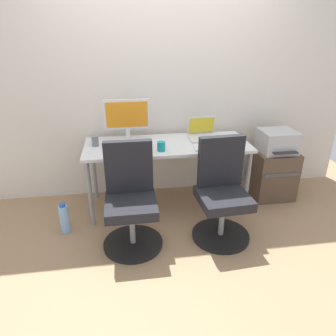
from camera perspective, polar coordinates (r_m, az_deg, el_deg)
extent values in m
plane|color=#9E7A56|center=(3.50, -0.12, -6.70)|extent=(5.28, 5.28, 0.00)
cube|color=silver|center=(3.44, -1.16, 15.91)|extent=(4.40, 0.04, 2.60)
cube|color=silver|center=(3.19, -0.13, 4.26)|extent=(1.69, 0.65, 0.03)
cylinder|color=gray|center=(3.08, -14.25, -4.71)|extent=(0.04, 0.04, 0.69)
cylinder|color=gray|center=(3.29, 14.46, -2.73)|extent=(0.04, 0.04, 0.69)
cylinder|color=gray|center=(3.57, -13.54, -0.44)|extent=(0.04, 0.04, 0.69)
cylinder|color=gray|center=(3.76, 11.35, 1.04)|extent=(0.04, 0.04, 0.69)
cylinder|color=black|center=(2.91, -6.46, -13.67)|extent=(0.54, 0.54, 0.03)
cylinder|color=gray|center=(2.80, -6.64, -10.68)|extent=(0.05, 0.05, 0.34)
cube|color=black|center=(2.69, -6.86, -6.92)|extent=(0.44, 0.44, 0.09)
cube|color=black|center=(2.72, -7.29, 0.24)|extent=(0.42, 0.07, 0.48)
cylinder|color=black|center=(3.03, 9.68, -12.16)|extent=(0.54, 0.54, 0.03)
cylinder|color=gray|center=(2.93, 9.93, -9.24)|extent=(0.05, 0.05, 0.34)
cube|color=black|center=(2.82, 10.24, -5.58)|extent=(0.47, 0.47, 0.09)
cube|color=black|center=(2.85, 9.75, 1.24)|extent=(0.42, 0.10, 0.48)
cube|color=brown|center=(3.75, 18.77, -1.04)|extent=(0.45, 0.41, 0.56)
cube|color=#4C4C4C|center=(3.55, 20.39, -1.23)|extent=(0.41, 0.01, 0.04)
cube|color=#B7B7B7|center=(3.61, 19.61, 4.70)|extent=(0.38, 0.34, 0.24)
cube|color=#262626|center=(3.46, 20.93, 2.64)|extent=(0.27, 0.06, 0.01)
cylinder|color=#8CBFF2|center=(3.15, -18.62, -8.93)|extent=(0.09, 0.09, 0.28)
cylinder|color=#2D59B2|center=(3.07, -19.01, -6.50)|extent=(0.06, 0.06, 0.03)
cylinder|color=silver|center=(3.33, -7.37, 5.32)|extent=(0.18, 0.18, 0.01)
cylinder|color=silver|center=(3.31, -7.43, 6.31)|extent=(0.04, 0.04, 0.11)
cube|color=silver|center=(3.25, -7.63, 9.83)|extent=(0.48, 0.03, 0.31)
cube|color=orange|center=(3.24, -7.62, 9.76)|extent=(0.43, 0.00, 0.26)
cube|color=silver|center=(3.33, 6.66, 5.39)|extent=(0.31, 0.22, 0.02)
cube|color=silver|center=(3.42, 6.18, 7.88)|extent=(0.31, 0.06, 0.21)
cube|color=yellow|center=(3.41, 6.21, 7.87)|extent=(0.28, 0.04, 0.17)
cube|color=#2D2D2D|center=(2.92, -7.53, 2.63)|extent=(0.34, 0.12, 0.02)
cube|color=silver|center=(3.07, 8.01, 3.68)|extent=(0.34, 0.12, 0.02)
ellipsoid|color=#515156|center=(3.35, 13.30, 5.13)|extent=(0.06, 0.10, 0.03)
ellipsoid|color=#2D2D2D|center=(3.12, -10.29, 3.98)|extent=(0.06, 0.10, 0.03)
cylinder|color=teal|center=(2.98, -1.27, 4.03)|extent=(0.08, 0.08, 0.09)
cylinder|color=slate|center=(3.19, -13.35, 4.89)|extent=(0.07, 0.07, 0.10)
cube|color=black|center=(3.42, 10.97, 5.54)|extent=(0.07, 0.14, 0.01)
cube|color=purple|center=(3.10, -5.11, 4.08)|extent=(0.21, 0.15, 0.03)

